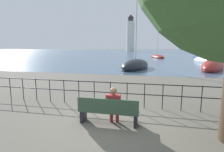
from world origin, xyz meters
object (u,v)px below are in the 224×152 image
object	(u,v)px
sailboat_4	(205,60)
sailboat_5	(157,57)
park_bench	(108,111)
sailboat_0	(213,66)
harbor_lighthouse	(130,35)
seated_person_left	(114,104)
sailboat_1	(136,66)
sailboat_3	(201,57)

from	to	relation	value
sailboat_4	sailboat_5	xyz separation A→B (m)	(-7.76, 12.90, -0.05)
sailboat_5	park_bench	bearing A→B (deg)	-110.50
sailboat_0	sailboat_4	distance (m)	11.63
sailboat_5	harbor_lighthouse	world-z (taller)	harbor_lighthouse
seated_person_left	sailboat_1	world-z (taller)	sailboat_1
sailboat_4	sailboat_1	bearing A→B (deg)	-143.32
seated_person_left	sailboat_1	size ratio (longest dim) A/B	0.12
sailboat_3	sailboat_5	bearing A→B (deg)	158.73
sailboat_3	sailboat_5	world-z (taller)	sailboat_3
seated_person_left	sailboat_1	distance (m)	15.89
sailboat_3	sailboat_5	xyz separation A→B (m)	(-9.66, 2.74, -0.09)
sailboat_0	harbor_lighthouse	xyz separation A→B (m)	(-21.68, 102.35, 11.39)
sailboat_3	sailboat_4	distance (m)	10.35
sailboat_0	sailboat_5	bearing A→B (deg)	127.21
sailboat_4	harbor_lighthouse	distance (m)	94.71
sailboat_0	harbor_lighthouse	world-z (taller)	harbor_lighthouse
sailboat_1	sailboat_4	bearing A→B (deg)	62.58
sailboat_4	seated_person_left	bearing A→B (deg)	-122.17
sailboat_1	sailboat_4	distance (m)	16.87
seated_person_left	harbor_lighthouse	size ratio (longest dim) A/B	0.05
sailboat_5	seated_person_left	bearing A→B (deg)	-110.29
park_bench	sailboat_1	world-z (taller)	sailboat_1
sailboat_4	sailboat_5	size ratio (longest dim) A/B	1.04
park_bench	seated_person_left	distance (m)	0.30
sailboat_0	sailboat_3	xyz separation A→B (m)	(4.10, 21.59, -0.02)
park_bench	sailboat_1	distance (m)	15.96
park_bench	sailboat_3	distance (m)	40.76
park_bench	sailboat_5	distance (m)	41.62
park_bench	seated_person_left	bearing A→B (deg)	26.00
sailboat_1	sailboat_5	size ratio (longest dim) A/B	0.89
sailboat_4	sailboat_5	bearing A→B (deg)	109.03
sailboat_1	sailboat_4	size ratio (longest dim) A/B	0.85
sailboat_0	sailboat_3	bearing A→B (deg)	103.57
harbor_lighthouse	sailboat_1	bearing A→B (deg)	-82.99
sailboat_4	sailboat_0	bearing A→B (deg)	-112.90
sailboat_5	sailboat_0	bearing A→B (deg)	-93.66
park_bench	sailboat_5	world-z (taller)	sailboat_5
sailboat_1	sailboat_5	xyz separation A→B (m)	(3.38, 25.57, -0.08)
park_bench	sailboat_4	distance (m)	30.53
park_bench	sailboat_1	size ratio (longest dim) A/B	0.20
sailboat_5	harbor_lighthouse	size ratio (longest dim) A/B	0.44
seated_person_left	sailboat_4	xyz separation A→B (m)	(10.48, 28.54, -0.35)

